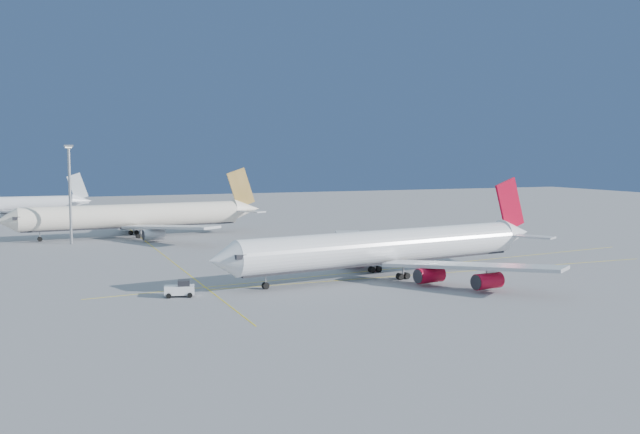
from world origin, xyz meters
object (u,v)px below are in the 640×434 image
at_px(airliner_virgin, 391,247).
at_px(airliner_third, 5,205).
at_px(light_mast, 70,186).
at_px(airliner_etihad, 139,216).
at_px(pushback_tug, 180,289).

distance_m(airliner_virgin, airliner_third, 163.78).
relative_size(airliner_virgin, light_mast, 2.90).
distance_m(airliner_virgin, airliner_etihad, 85.23).
bearing_deg(pushback_tug, airliner_third, 113.17).
bearing_deg(airliner_third, airliner_etihad, -62.27).
bearing_deg(airliner_etihad, airliner_third, 111.21).
relative_size(airliner_etihad, airliner_third, 1.21).
height_order(airliner_third, light_mast, light_mast).
xyz_separation_m(airliner_third, light_mast, (17.20, -80.71, 9.46)).
bearing_deg(airliner_virgin, light_mast, 117.58).
height_order(airliner_virgin, airliner_third, airliner_virgin).
relative_size(airliner_third, pushback_tug, 11.61).
xyz_separation_m(airliner_third, pushback_tug, (29.32, -153.76, -3.41)).
bearing_deg(airliner_third, airliner_virgin, -63.82).
xyz_separation_m(airliner_etihad, airliner_third, (-34.50, 70.63, -0.85)).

